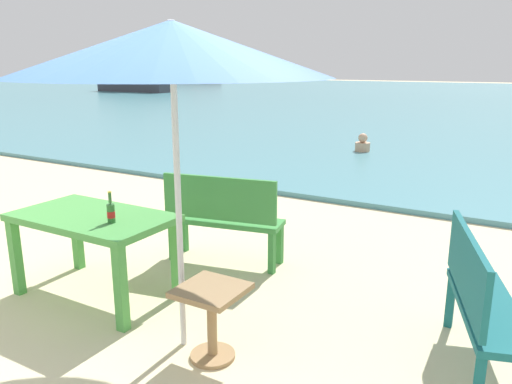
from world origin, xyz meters
The scene contains 10 objects.
sea_water centered at (0.00, 30.00, 0.04)m, with size 120.00×50.00×0.08m, color teal.
picnic_table_green centered at (-1.06, 1.08, 0.65)m, with size 1.40×0.80×0.76m.
beer_bottle_amber centered at (-0.74, 1.00, 0.85)m, with size 0.07×0.07×0.26m.
patio_umbrella centered at (0.12, 0.81, 2.12)m, with size 2.10×2.10×2.30m.
side_table_wood centered at (0.41, 0.77, 0.35)m, with size 0.44×0.44×0.54m.
bench_teal_center centered at (2.01, 1.57, 0.54)m, with size 0.70×1.25×0.95m.
bench_green_left centered at (-0.48, 2.24, 0.54)m, with size 1.25×0.58×0.95m.
swimmer_person centered at (-1.32, 9.21, 0.24)m, with size 0.34×0.34×0.41m.
boat_sailboat centered at (-23.40, 25.17, 0.84)m, with size 5.80×1.58×2.11m.
boat_tanker centered at (-29.71, 40.12, 0.88)m, with size 6.12×1.67×2.23m.
Camera 1 is at (2.25, -1.80, 2.03)m, focal length 35.09 mm.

